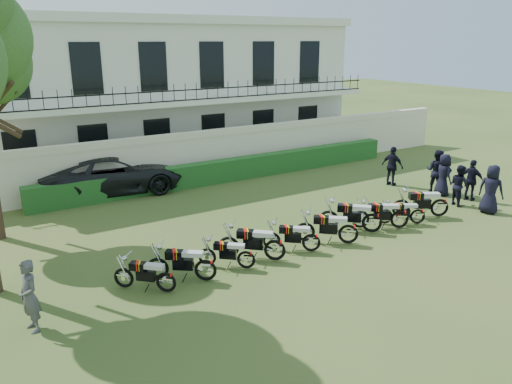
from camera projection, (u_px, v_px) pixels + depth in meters
ground at (309, 233)px, 16.99m from camera, size 100.00×100.00×0.00m
perimeter_wall at (205, 155)px, 23.14m from camera, size 30.00×0.35×2.30m
hedge at (232, 169)px, 23.19m from camera, size 18.00×0.60×1.00m
building at (155, 89)px, 27.24m from camera, size 20.40×9.60×7.40m
motorcycle_0 at (166, 277)px, 12.85m from camera, size 1.31×1.27×0.95m
motorcycle_1 at (205, 265)px, 13.45m from camera, size 1.60×1.24×1.05m
motorcycle_2 at (246, 255)px, 14.19m from camera, size 1.31×1.18×0.92m
motorcycle_3 at (275, 245)px, 14.67m from camera, size 1.57×1.45×1.11m
motorcycle_4 at (311, 238)px, 15.32m from camera, size 1.45×1.20×0.98m
motorcycle_5 at (349, 229)px, 15.90m from camera, size 1.61×1.37×1.10m
motorcycle_6 at (372, 218)px, 16.81m from camera, size 1.61×1.54×1.16m
motorcycle_7 at (400, 215)px, 17.21m from camera, size 1.73×1.14×1.08m
motorcycle_8 at (418, 213)px, 17.64m from camera, size 1.47×0.96×0.92m
motorcycle_9 at (440, 203)px, 18.33m from camera, size 1.88×1.14×1.15m
suv at (112, 174)px, 21.15m from camera, size 6.16×3.29×1.65m
inspector at (29, 296)px, 11.08m from camera, size 0.54×0.70×1.70m
officer_0 at (491, 189)px, 18.65m from camera, size 0.81×1.04×1.87m
officer_1 at (459, 185)px, 19.61m from camera, size 0.80×0.92×1.62m
officer_2 at (472, 180)px, 20.15m from camera, size 0.63×1.06×1.69m
officer_3 at (444, 175)px, 20.82m from camera, size 0.78×0.99×1.77m
officer_4 at (436, 171)px, 21.30m from camera, size 0.95×1.07×1.84m
officer_5 at (392, 166)px, 22.23m from camera, size 0.66×1.11×1.77m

